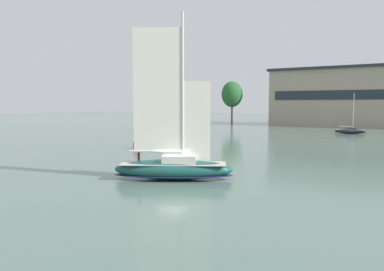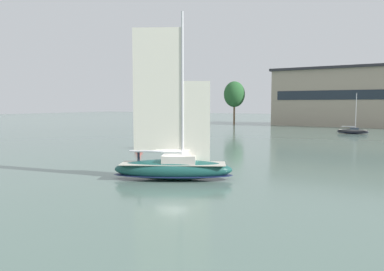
# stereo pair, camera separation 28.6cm
# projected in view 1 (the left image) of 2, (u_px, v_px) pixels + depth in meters

# --- Properties ---
(ground_plane) EXTENTS (400.00, 400.00, 0.00)m
(ground_plane) POSITION_uv_depth(u_px,v_px,m) (173.00, 179.00, 31.09)
(ground_plane) COLOR slate
(waterfront_building) EXTENTS (38.97, 18.46, 16.36)m
(waterfront_building) POSITION_uv_depth(u_px,v_px,m) (343.00, 97.00, 106.94)
(waterfront_building) COLOR tan
(waterfront_building) RESTS_ON ground
(tree_shore_center) EXTENTS (6.31, 6.31, 12.98)m
(tree_shore_center) POSITION_uv_depth(u_px,v_px,m) (232.00, 94.00, 112.42)
(tree_shore_center) COLOR brown
(tree_shore_center) RESTS_ON ground
(sailboat_main) EXTENTS (10.04, 7.20, 13.64)m
(sailboat_main) POSITION_uv_depth(u_px,v_px,m) (174.00, 166.00, 31.00)
(sailboat_main) COLOR #194C47
(sailboat_main) RESTS_ON ground
(sailboat_moored_near_marina) EXTENTS (6.34, 2.64, 8.47)m
(sailboat_moored_near_marina) POSITION_uv_depth(u_px,v_px,m) (350.00, 131.00, 78.26)
(sailboat_moored_near_marina) COLOR #232328
(sailboat_moored_near_marina) RESTS_ON ground
(channel_buoy) EXTENTS (1.17, 1.17, 2.10)m
(channel_buoy) POSITION_uv_depth(u_px,v_px,m) (137.00, 142.00, 52.64)
(channel_buoy) COLOR red
(channel_buoy) RESTS_ON ground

